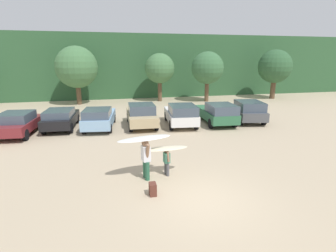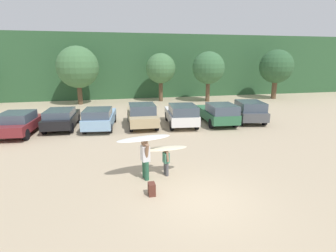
{
  "view_description": "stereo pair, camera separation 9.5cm",
  "coord_description": "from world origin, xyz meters",
  "px_view_note": "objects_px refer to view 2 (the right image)",
  "views": [
    {
      "loc": [
        -3.06,
        -7.62,
        4.73
      ],
      "look_at": [
        0.1,
        5.81,
        1.17
      ],
      "focal_mm": 28.32,
      "sensor_mm": 36.0,
      "label": 1
    },
    {
      "loc": [
        -2.97,
        -7.64,
        4.73
      ],
      "look_at": [
        0.1,
        5.81,
        1.17
      ],
      "focal_mm": 28.32,
      "sensor_mm": 36.0,
      "label": 2
    }
  ],
  "objects_px": {
    "surfboard_white": "(144,138)",
    "parked_car_black": "(61,118)",
    "parked_car_maroon": "(18,123)",
    "parked_car_forest_green": "(218,113)",
    "parked_car_tan": "(142,115)",
    "parked_car_dark_gray": "(248,111)",
    "parked_car_sky_blue": "(100,118)",
    "backpack_dropped": "(152,189)",
    "surfboard_cream": "(165,148)",
    "person_adult": "(145,157)",
    "person_child": "(166,160)",
    "parked_car_white": "(182,114)"
  },
  "relations": [
    {
      "from": "parked_car_black",
      "to": "person_adult",
      "type": "height_order",
      "value": "person_adult"
    },
    {
      "from": "parked_car_sky_blue",
      "to": "parked_car_dark_gray",
      "type": "height_order",
      "value": "parked_car_dark_gray"
    },
    {
      "from": "parked_car_dark_gray",
      "to": "surfboard_cream",
      "type": "bearing_deg",
      "value": 145.08
    },
    {
      "from": "parked_car_black",
      "to": "surfboard_cream",
      "type": "distance_m",
      "value": 10.34
    },
    {
      "from": "backpack_dropped",
      "to": "parked_car_black",
      "type": "bearing_deg",
      "value": 113.49
    },
    {
      "from": "person_adult",
      "to": "parked_car_maroon",
      "type": "bearing_deg",
      "value": -58.96
    },
    {
      "from": "surfboard_white",
      "to": "parked_car_black",
      "type": "bearing_deg",
      "value": -75.17
    },
    {
      "from": "person_child",
      "to": "parked_car_white",
      "type": "bearing_deg",
      "value": -119.66
    },
    {
      "from": "person_child",
      "to": "surfboard_cream",
      "type": "height_order",
      "value": "surfboard_cream"
    },
    {
      "from": "parked_car_tan",
      "to": "surfboard_white",
      "type": "xyz_separation_m",
      "value": [
        -0.99,
        -8.44,
        0.84
      ]
    },
    {
      "from": "parked_car_tan",
      "to": "parked_car_forest_green",
      "type": "distance_m",
      "value": 5.54
    },
    {
      "from": "parked_car_dark_gray",
      "to": "backpack_dropped",
      "type": "xyz_separation_m",
      "value": [
        -8.98,
        -9.45,
        -0.62
      ]
    },
    {
      "from": "person_child",
      "to": "surfboard_white",
      "type": "distance_m",
      "value": 1.36
    },
    {
      "from": "parked_car_sky_blue",
      "to": "surfboard_white",
      "type": "bearing_deg",
      "value": -160.28
    },
    {
      "from": "parked_car_white",
      "to": "person_adult",
      "type": "xyz_separation_m",
      "value": [
        -3.73,
        -7.95,
        0.07
      ]
    },
    {
      "from": "parked_car_white",
      "to": "parked_car_black",
      "type": "bearing_deg",
      "value": 88.6
    },
    {
      "from": "parked_car_maroon",
      "to": "backpack_dropped",
      "type": "xyz_separation_m",
      "value": [
        6.92,
        -9.4,
        -0.55
      ]
    },
    {
      "from": "person_adult",
      "to": "surfboard_cream",
      "type": "relative_size",
      "value": 0.87
    },
    {
      "from": "parked_car_maroon",
      "to": "surfboard_white",
      "type": "xyz_separation_m",
      "value": [
        6.88,
        -7.95,
        0.89
      ]
    },
    {
      "from": "surfboard_white",
      "to": "backpack_dropped",
      "type": "height_order",
      "value": "surfboard_white"
    },
    {
      "from": "parked_car_maroon",
      "to": "backpack_dropped",
      "type": "height_order",
      "value": "parked_car_maroon"
    },
    {
      "from": "parked_car_maroon",
      "to": "parked_car_dark_gray",
      "type": "distance_m",
      "value": 15.9
    },
    {
      "from": "parked_car_dark_gray",
      "to": "person_adult",
      "type": "distance_m",
      "value": 12.1
    },
    {
      "from": "parked_car_maroon",
      "to": "backpack_dropped",
      "type": "bearing_deg",
      "value": -138.2
    },
    {
      "from": "parked_car_black",
      "to": "parked_car_sky_blue",
      "type": "distance_m",
      "value": 2.61
    },
    {
      "from": "surfboard_white",
      "to": "backpack_dropped",
      "type": "relative_size",
      "value": 5.07
    },
    {
      "from": "parked_car_white",
      "to": "parked_car_dark_gray",
      "type": "relative_size",
      "value": 1.0
    },
    {
      "from": "parked_car_sky_blue",
      "to": "backpack_dropped",
      "type": "distance_m",
      "value": 10.07
    },
    {
      "from": "parked_car_white",
      "to": "surfboard_cream",
      "type": "height_order",
      "value": "parked_car_white"
    },
    {
      "from": "parked_car_maroon",
      "to": "surfboard_cream",
      "type": "distance_m",
      "value": 11.03
    },
    {
      "from": "parked_car_tan",
      "to": "backpack_dropped",
      "type": "height_order",
      "value": "parked_car_tan"
    },
    {
      "from": "parked_car_maroon",
      "to": "parked_car_dark_gray",
      "type": "xyz_separation_m",
      "value": [
        15.9,
        0.05,
        0.07
      ]
    },
    {
      "from": "parked_car_sky_blue",
      "to": "backpack_dropped",
      "type": "height_order",
      "value": "parked_car_sky_blue"
    },
    {
      "from": "parked_car_tan",
      "to": "surfboard_cream",
      "type": "relative_size",
      "value": 2.43
    },
    {
      "from": "parked_car_dark_gray",
      "to": "surfboard_cream",
      "type": "relative_size",
      "value": 2.38
    },
    {
      "from": "parked_car_sky_blue",
      "to": "person_child",
      "type": "height_order",
      "value": "parked_car_sky_blue"
    },
    {
      "from": "parked_car_white",
      "to": "parked_car_dark_gray",
      "type": "xyz_separation_m",
      "value": [
        5.28,
        0.13,
        0.0
      ]
    },
    {
      "from": "parked_car_black",
      "to": "parked_car_dark_gray",
      "type": "distance_m",
      "value": 13.54
    },
    {
      "from": "person_child",
      "to": "backpack_dropped",
      "type": "distance_m",
      "value": 1.78
    },
    {
      "from": "parked_car_forest_green",
      "to": "parked_car_tan",
      "type": "bearing_deg",
      "value": 87.57
    },
    {
      "from": "parked_car_maroon",
      "to": "parked_car_forest_green",
      "type": "xyz_separation_m",
      "value": [
        13.37,
        -0.12,
        0.05
      ]
    },
    {
      "from": "parked_car_maroon",
      "to": "person_adult",
      "type": "bearing_deg",
      "value": -133.92
    },
    {
      "from": "surfboard_white",
      "to": "person_child",
      "type": "bearing_deg",
      "value": 171.86
    },
    {
      "from": "parked_car_black",
      "to": "parked_car_white",
      "type": "xyz_separation_m",
      "value": [
        8.23,
        -1.09,
        0.1
      ]
    },
    {
      "from": "parked_car_maroon",
      "to": "surfboard_cream",
      "type": "relative_size",
      "value": 2.26
    },
    {
      "from": "parked_car_forest_green",
      "to": "surfboard_cream",
      "type": "xyz_separation_m",
      "value": [
        -5.61,
        -7.7,
        0.32
      ]
    },
    {
      "from": "parked_car_tan",
      "to": "parked_car_dark_gray",
      "type": "bearing_deg",
      "value": -91.01
    },
    {
      "from": "parked_car_forest_green",
      "to": "person_adult",
      "type": "height_order",
      "value": "person_adult"
    },
    {
      "from": "parked_car_black",
      "to": "surfboard_cream",
      "type": "bearing_deg",
      "value": -145.43
    },
    {
      "from": "parked_car_tan",
      "to": "person_adult",
      "type": "xyz_separation_m",
      "value": [
        -0.97,
        -8.53,
        0.09
      ]
    }
  ]
}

